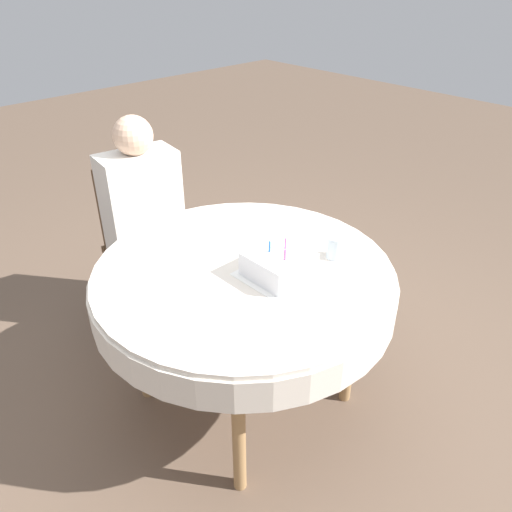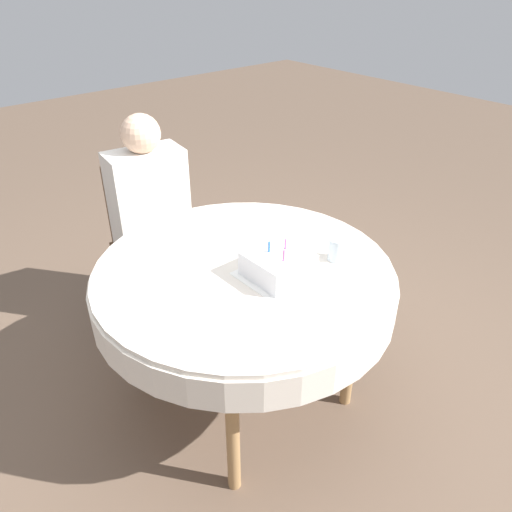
% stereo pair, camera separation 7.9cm
% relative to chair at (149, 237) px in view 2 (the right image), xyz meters
% --- Properties ---
extents(ground_plane, '(12.00, 12.00, 0.00)m').
position_rel_chair_xyz_m(ground_plane, '(-0.05, -0.87, -0.46)').
color(ground_plane, brown).
extents(dining_table, '(1.20, 1.20, 0.71)m').
position_rel_chair_xyz_m(dining_table, '(-0.05, -0.87, 0.17)').
color(dining_table, silver).
rests_on(dining_table, ground_plane).
extents(chair, '(0.42, 0.42, 0.85)m').
position_rel_chair_xyz_m(chair, '(0.00, 0.00, 0.00)').
color(chair, '#4C331E').
rests_on(chair, ground_plane).
extents(person, '(0.40, 0.33, 1.14)m').
position_rel_chair_xyz_m(person, '(-0.01, -0.08, 0.22)').
color(person, '#DBB293').
rests_on(person, ground_plane).
extents(napkin, '(0.26, 0.26, 0.00)m').
position_rel_chair_xyz_m(napkin, '(0.01, -1.00, 0.26)').
color(napkin, white).
rests_on(napkin, dining_table).
extents(birthday_cake, '(0.21, 0.21, 0.14)m').
position_rel_chair_xyz_m(birthday_cake, '(0.01, -1.00, 0.31)').
color(birthday_cake, white).
rests_on(birthday_cake, dining_table).
extents(drinking_glass, '(0.07, 0.07, 0.09)m').
position_rel_chair_xyz_m(drinking_glass, '(0.27, -1.07, 0.30)').
color(drinking_glass, silver).
rests_on(drinking_glass, dining_table).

